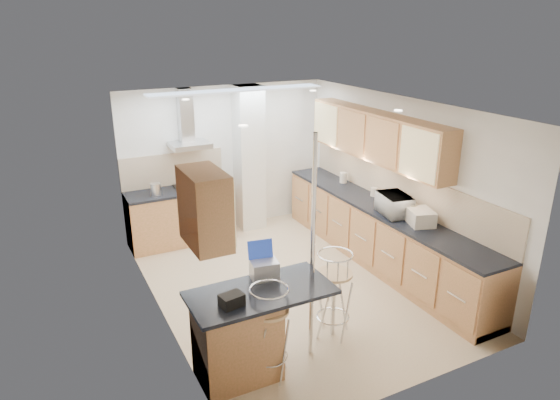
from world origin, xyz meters
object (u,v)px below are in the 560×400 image
bar_stool_near (269,332)px  bar_stool_end (334,294)px  bread_bin (420,217)px  laptop (264,270)px  microwave (395,205)px

bar_stool_near → bar_stool_end: bar_stool_end is taller
bread_bin → bar_stool_end: bearing=-145.5°
bar_stool_near → bread_bin: (2.63, 0.79, 0.50)m
bar_stool_near → bar_stool_end: size_ratio=0.98×
laptop → bread_bin: laptop is taller
laptop → bread_bin: bearing=18.9°
microwave → bar_stool_near: size_ratio=0.51×
microwave → bar_stool_end: bearing=130.8°
bar_stool_end → bread_bin: 1.79m
microwave → bread_bin: size_ratio=1.39×
bread_bin → laptop: bearing=-151.7°
bar_stool_near → bar_stool_end: (0.97, 0.32, 0.01)m
laptop → bar_stool_end: (0.86, -0.04, -0.51)m
microwave → bar_stool_near: microwave is taller
laptop → bar_stool_near: size_ratio=0.27×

